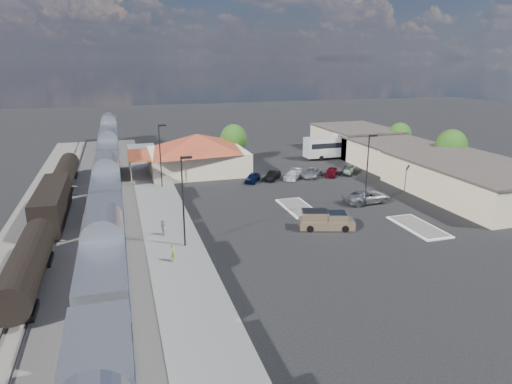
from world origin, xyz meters
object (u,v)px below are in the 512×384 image
object	(u,v)px
station_depot	(197,153)
coach_bus	(337,146)
pickup_truck	(327,221)
suv	(367,196)

from	to	relation	value
station_depot	coach_bus	size ratio (longest dim) A/B	1.47
station_depot	coach_bus	world-z (taller)	station_depot
station_depot	pickup_truck	bearing A→B (deg)	-73.34
pickup_truck	suv	world-z (taller)	pickup_truck
suv	coach_bus	world-z (taller)	coach_bus
coach_bus	pickup_truck	bearing A→B (deg)	150.32
station_depot	coach_bus	bearing A→B (deg)	7.16
suv	coach_bus	bearing A→B (deg)	-23.07
pickup_truck	suv	distance (m)	11.30
pickup_truck	station_depot	bearing A→B (deg)	33.83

